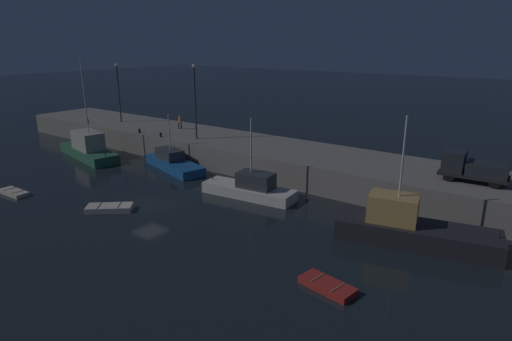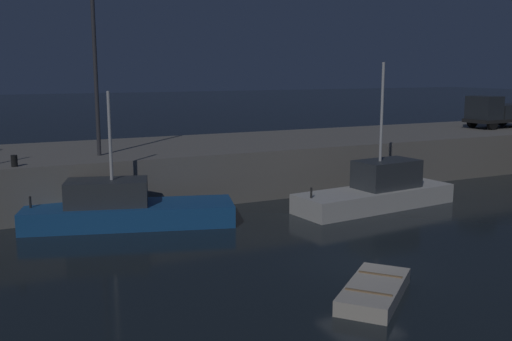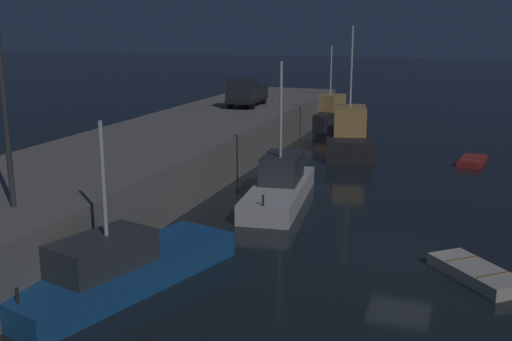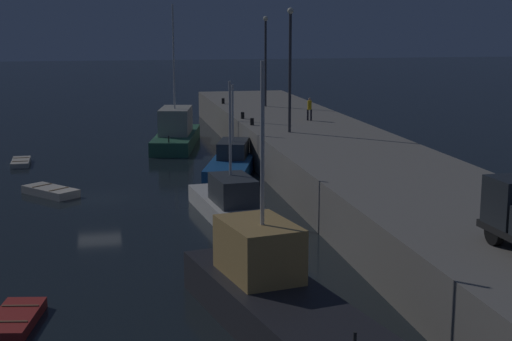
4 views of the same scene
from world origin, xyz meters
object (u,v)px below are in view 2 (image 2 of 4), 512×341
at_px(rowboat_white_mid, 374,291).
at_px(lamp_post_east, 95,56).
at_px(fishing_boat_orange, 378,191).
at_px(fishing_boat_white, 125,209).
at_px(utility_truck, 497,112).
at_px(bollard_central, 14,161).

distance_m(rowboat_white_mid, lamp_post_east, 18.24).
height_order(fishing_boat_orange, rowboat_white_mid, fishing_boat_orange).
height_order(fishing_boat_white, utility_truck, fishing_boat_white).
distance_m(fishing_boat_white, bollard_central, 5.30).
bearing_deg(fishing_boat_white, lamp_post_east, 93.03).
bearing_deg(rowboat_white_mid, fishing_boat_white, 112.19).
xyz_separation_m(fishing_boat_white, utility_truck, (28.95, 5.59, 3.07)).
xyz_separation_m(rowboat_white_mid, bollard_central, (-9.12, 14.05, 2.66)).
height_order(utility_truck, bollard_central, utility_truck).
xyz_separation_m(utility_truck, bollard_central, (-33.25, -3.36, -0.91)).
bearing_deg(fishing_boat_orange, lamp_post_east, 153.61).
distance_m(fishing_boat_white, utility_truck, 29.64).
bearing_deg(fishing_boat_orange, bollard_central, 165.28).
bearing_deg(fishing_boat_orange, fishing_boat_white, 170.15).
bearing_deg(utility_truck, fishing_boat_orange, -154.97).
height_order(lamp_post_east, bollard_central, lamp_post_east).
xyz_separation_m(fishing_boat_white, fishing_boat_orange, (12.37, -2.15, 0.10)).
xyz_separation_m(fishing_boat_orange, lamp_post_east, (-12.59, 6.25, 6.73)).
distance_m(rowboat_white_mid, utility_truck, 29.97).
bearing_deg(lamp_post_east, fishing_boat_white, -86.97).
distance_m(lamp_post_east, utility_truck, 29.45).
bearing_deg(bollard_central, fishing_boat_white, -27.43).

